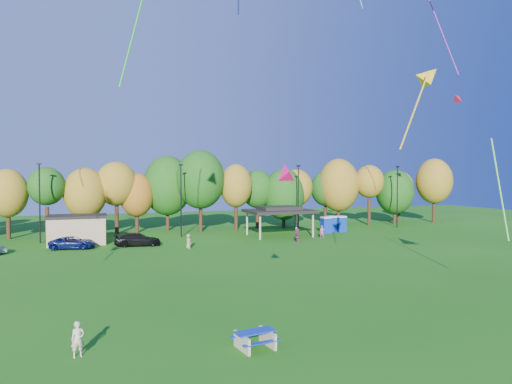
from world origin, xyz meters
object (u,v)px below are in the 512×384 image
object	(u,v)px
car_c	(73,243)
car_d	(138,239)
porta_potties	(333,224)
picnic_table	(255,338)
kite_flyer	(78,339)

from	to	relation	value
car_c	car_d	distance (m)	6.55
porta_potties	car_d	size ratio (longest dim) A/B	0.76
picnic_table	kite_flyer	distance (m)	7.52
car_c	car_d	size ratio (longest dim) A/B	0.95
kite_flyer	car_d	distance (m)	30.88
porta_potties	kite_flyer	distance (m)	46.06
picnic_table	car_d	distance (m)	32.11
car_c	car_d	world-z (taller)	car_d
porta_potties	kite_flyer	bearing A→B (deg)	-132.06
picnic_table	kite_flyer	world-z (taller)	kite_flyer
picnic_table	porta_potties	bearing A→B (deg)	47.71
porta_potties	car_d	bearing A→B (deg)	-171.87
porta_potties	car_c	bearing A→B (deg)	-173.82
picnic_table	kite_flyer	xyz separation A→B (m)	(-7.35, 1.53, 0.30)
car_d	picnic_table	bearing A→B (deg)	-170.58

